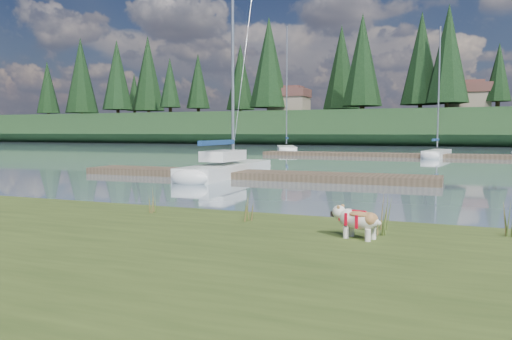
% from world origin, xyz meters
% --- Properties ---
extents(ground, '(200.00, 200.00, 0.00)m').
position_xyz_m(ground, '(0.00, 30.00, 0.00)').
color(ground, gray).
rests_on(ground, ground).
extents(bank, '(60.00, 9.00, 0.35)m').
position_xyz_m(bank, '(0.00, -6.00, 0.17)').
color(bank, '#3A4B1C').
rests_on(bank, ground).
extents(ridge, '(200.00, 20.00, 5.00)m').
position_xyz_m(ridge, '(0.00, 73.00, 2.50)').
color(ridge, '#193118').
rests_on(ridge, ground).
extents(bulldog, '(0.84, 0.49, 0.49)m').
position_xyz_m(bulldog, '(3.02, -3.28, 0.66)').
color(bulldog, silver).
rests_on(bulldog, bank).
extents(sailboat_main, '(1.80, 8.27, 11.91)m').
position_xyz_m(sailboat_main, '(-5.24, 10.08, 0.42)').
color(sailboat_main, white).
rests_on(sailboat_main, ground).
extents(dock_near, '(16.00, 2.00, 0.30)m').
position_xyz_m(dock_near, '(-4.00, 9.00, 0.15)').
color(dock_near, '#4C3D2C').
rests_on(dock_near, ground).
extents(dock_far, '(26.00, 2.20, 0.30)m').
position_xyz_m(dock_far, '(2.00, 30.00, 0.15)').
color(dock_far, '#4C3D2C').
rests_on(dock_far, ground).
extents(sailboat_bg_1, '(4.52, 8.42, 12.46)m').
position_xyz_m(sailboat_bg_1, '(-11.59, 37.03, 0.33)').
color(sailboat_bg_1, white).
rests_on(sailboat_bg_1, ground).
extents(sailboat_bg_2, '(2.16, 6.86, 10.27)m').
position_xyz_m(sailboat_bg_2, '(3.12, 31.20, 0.33)').
color(sailboat_bg_2, white).
rests_on(sailboat_bg_2, ground).
extents(weed_0, '(0.17, 0.14, 0.56)m').
position_xyz_m(weed_0, '(0.78, -2.52, 0.58)').
color(weed_0, '#475B23').
rests_on(weed_0, bank).
extents(weed_1, '(0.17, 0.14, 0.45)m').
position_xyz_m(weed_1, '(0.80, -2.37, 0.54)').
color(weed_1, '#475B23').
rests_on(weed_1, bank).
extents(weed_2, '(0.17, 0.14, 0.67)m').
position_xyz_m(weed_2, '(3.35, -2.40, 0.63)').
color(weed_2, '#475B23').
rests_on(weed_2, bank).
extents(weed_3, '(0.17, 0.14, 0.51)m').
position_xyz_m(weed_3, '(-1.38, -2.35, 0.56)').
color(weed_3, '#475B23').
rests_on(weed_3, bank).
extents(weed_4, '(0.17, 0.14, 0.42)m').
position_xyz_m(weed_4, '(3.29, -2.89, 0.53)').
color(weed_4, '#475B23').
rests_on(weed_4, bank).
extents(weed_5, '(0.17, 0.14, 0.59)m').
position_xyz_m(weed_5, '(5.19, -2.26, 0.60)').
color(weed_5, '#475B23').
rests_on(weed_5, bank).
extents(mud_lip, '(60.00, 0.50, 0.14)m').
position_xyz_m(mud_lip, '(0.00, -1.60, 0.07)').
color(mud_lip, '#33281C').
rests_on(mud_lip, ground).
extents(conifer_0, '(5.72, 5.72, 14.15)m').
position_xyz_m(conifer_0, '(-55.00, 67.00, 12.64)').
color(conifer_0, '#382619').
rests_on(conifer_0, ridge).
extents(conifer_1, '(4.40, 4.40, 11.30)m').
position_xyz_m(conifer_1, '(-40.00, 71.00, 11.28)').
color(conifer_1, '#382619').
rests_on(conifer_1, ridge).
extents(conifer_2, '(6.60, 6.60, 16.05)m').
position_xyz_m(conifer_2, '(-25.00, 68.00, 13.54)').
color(conifer_2, '#382619').
rests_on(conifer_2, ridge).
extents(conifer_3, '(4.84, 4.84, 12.25)m').
position_xyz_m(conifer_3, '(-10.00, 72.00, 11.74)').
color(conifer_3, '#382619').
rests_on(conifer_3, ridge).
extents(conifer_4, '(6.16, 6.16, 15.10)m').
position_xyz_m(conifer_4, '(3.00, 66.00, 13.09)').
color(conifer_4, '#382619').
rests_on(conifer_4, ridge).
extents(house_0, '(6.30, 5.30, 4.65)m').
position_xyz_m(house_0, '(-22.00, 70.00, 7.31)').
color(house_0, gray).
rests_on(house_0, ridge).
extents(house_1, '(6.30, 5.30, 4.65)m').
position_xyz_m(house_1, '(6.00, 71.00, 7.31)').
color(house_1, gray).
rests_on(house_1, ridge).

